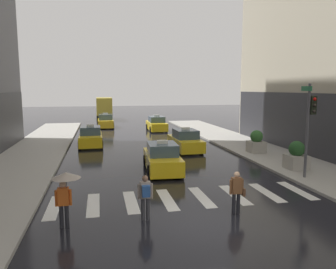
{
  "coord_description": "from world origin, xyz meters",
  "views": [
    {
      "loc": [
        -3.5,
        -10.2,
        4.7
      ],
      "look_at": [
        0.31,
        8.0,
        2.09
      ],
      "focal_mm": 35.02,
      "sensor_mm": 36.0,
      "label": 1
    }
  ],
  "objects_px": {
    "taxi_fifth": "(106,122)",
    "pedestrian_with_backpack": "(145,194)",
    "traffic_light_pole": "(310,117)",
    "taxi_fourth": "(157,124)",
    "box_truck": "(104,108)",
    "planter_mid_block": "(256,142)",
    "pedestrian_with_handbag": "(237,190)",
    "taxi_lead": "(162,159)",
    "pedestrian_with_umbrella": "(65,185)",
    "taxi_second": "(185,141)",
    "taxi_third": "(91,137)",
    "planter_near_corner": "(296,156)"
  },
  "relations": [
    {
      "from": "taxi_second",
      "to": "pedestrian_with_handbag",
      "type": "bearing_deg",
      "value": -96.22
    },
    {
      "from": "box_truck",
      "to": "pedestrian_with_handbag",
      "type": "distance_m",
      "value": 39.42
    },
    {
      "from": "taxi_fifth",
      "to": "pedestrian_with_handbag",
      "type": "distance_m",
      "value": 29.51
    },
    {
      "from": "taxi_third",
      "to": "box_truck",
      "type": "xyz_separation_m",
      "value": [
        1.47,
        22.72,
        1.13
      ]
    },
    {
      "from": "taxi_third",
      "to": "pedestrian_with_handbag",
      "type": "xyz_separation_m",
      "value": [
        5.72,
        -16.46,
        0.21
      ]
    },
    {
      "from": "taxi_second",
      "to": "pedestrian_with_backpack",
      "type": "xyz_separation_m",
      "value": [
        -4.82,
        -12.68,
        0.25
      ]
    },
    {
      "from": "taxi_lead",
      "to": "taxi_third",
      "type": "relative_size",
      "value": 1.01
    },
    {
      "from": "box_truck",
      "to": "pedestrian_with_handbag",
      "type": "xyz_separation_m",
      "value": [
        4.25,
        -39.18,
        -0.92
      ]
    },
    {
      "from": "taxi_lead",
      "to": "taxi_fifth",
      "type": "height_order",
      "value": "same"
    },
    {
      "from": "box_truck",
      "to": "pedestrian_with_handbag",
      "type": "bearing_deg",
      "value": -83.81
    },
    {
      "from": "taxi_fourth",
      "to": "taxi_fifth",
      "type": "bearing_deg",
      "value": 142.27
    },
    {
      "from": "planter_mid_block",
      "to": "pedestrian_with_backpack",
      "type": "bearing_deg",
      "value": -132.72
    },
    {
      "from": "traffic_light_pole",
      "to": "pedestrian_with_backpack",
      "type": "bearing_deg",
      "value": -158.43
    },
    {
      "from": "traffic_light_pole",
      "to": "planter_mid_block",
      "type": "xyz_separation_m",
      "value": [
        0.57,
        6.73,
        -2.38
      ]
    },
    {
      "from": "pedestrian_with_backpack",
      "to": "planter_mid_block",
      "type": "relative_size",
      "value": 1.03
    },
    {
      "from": "traffic_light_pole",
      "to": "planter_mid_block",
      "type": "distance_m",
      "value": 7.16
    },
    {
      "from": "box_truck",
      "to": "planter_near_corner",
      "type": "distance_m",
      "value": 35.32
    },
    {
      "from": "taxi_second",
      "to": "box_truck",
      "type": "bearing_deg",
      "value": 102.08
    },
    {
      "from": "taxi_second",
      "to": "taxi_fourth",
      "type": "relative_size",
      "value": 1.01
    },
    {
      "from": "taxi_second",
      "to": "taxi_fourth",
      "type": "xyz_separation_m",
      "value": [
        -0.12,
        12.11,
        0.0
      ]
    },
    {
      "from": "taxi_lead",
      "to": "box_truck",
      "type": "bearing_deg",
      "value": 94.89
    },
    {
      "from": "taxi_second",
      "to": "pedestrian_with_handbag",
      "type": "relative_size",
      "value": 2.77
    },
    {
      "from": "taxi_second",
      "to": "taxi_third",
      "type": "relative_size",
      "value": 1.0
    },
    {
      "from": "taxi_fifth",
      "to": "pedestrian_with_backpack",
      "type": "bearing_deg",
      "value": -88.35
    },
    {
      "from": "taxi_fifth",
      "to": "pedestrian_with_backpack",
      "type": "xyz_separation_m",
      "value": [
        0.84,
        -29.08,
        0.25
      ]
    },
    {
      "from": "traffic_light_pole",
      "to": "taxi_fourth",
      "type": "relative_size",
      "value": 1.06
    },
    {
      "from": "taxi_third",
      "to": "taxi_fourth",
      "type": "xyz_separation_m",
      "value": [
        7.0,
        8.46,
        0.0
      ]
    },
    {
      "from": "planter_near_corner",
      "to": "pedestrian_with_handbag",
      "type": "bearing_deg",
      "value": -138.03
    },
    {
      "from": "box_truck",
      "to": "pedestrian_with_umbrella",
      "type": "height_order",
      "value": "box_truck"
    },
    {
      "from": "taxi_second",
      "to": "taxi_third",
      "type": "distance_m",
      "value": 7.99
    },
    {
      "from": "pedestrian_with_backpack",
      "to": "box_truck",
      "type": "bearing_deg",
      "value": 91.21
    },
    {
      "from": "pedestrian_with_backpack",
      "to": "pedestrian_with_handbag",
      "type": "xyz_separation_m",
      "value": [
        3.42,
        -0.13,
        -0.04
      ]
    },
    {
      "from": "taxi_fourth",
      "to": "planter_mid_block",
      "type": "bearing_deg",
      "value": -71.88
    },
    {
      "from": "taxi_fifth",
      "to": "planter_near_corner",
      "type": "distance_m",
      "value": 25.93
    },
    {
      "from": "taxi_third",
      "to": "pedestrian_with_backpack",
      "type": "distance_m",
      "value": 16.49
    },
    {
      "from": "taxi_lead",
      "to": "pedestrian_with_backpack",
      "type": "distance_m",
      "value": 7.17
    },
    {
      "from": "traffic_light_pole",
      "to": "pedestrian_with_umbrella",
      "type": "distance_m",
      "value": 12.27
    },
    {
      "from": "box_truck",
      "to": "taxi_fourth",
      "type": "bearing_deg",
      "value": -68.81
    },
    {
      "from": "taxi_lead",
      "to": "pedestrian_with_umbrella",
      "type": "height_order",
      "value": "pedestrian_with_umbrella"
    },
    {
      "from": "pedestrian_with_handbag",
      "to": "box_truck",
      "type": "bearing_deg",
      "value": 96.19
    },
    {
      "from": "pedestrian_with_backpack",
      "to": "planter_mid_block",
      "type": "xyz_separation_m",
      "value": [
        9.46,
        10.25,
        -0.1
      ]
    },
    {
      "from": "taxi_second",
      "to": "taxi_third",
      "type": "bearing_deg",
      "value": 152.83
    },
    {
      "from": "taxi_fourth",
      "to": "taxi_second",
      "type": "bearing_deg",
      "value": -89.45
    },
    {
      "from": "taxi_third",
      "to": "pedestrian_with_handbag",
      "type": "height_order",
      "value": "taxi_third"
    },
    {
      "from": "taxi_lead",
      "to": "pedestrian_with_backpack",
      "type": "height_order",
      "value": "taxi_lead"
    },
    {
      "from": "taxi_lead",
      "to": "taxi_fifth",
      "type": "relative_size",
      "value": 1.02
    },
    {
      "from": "taxi_third",
      "to": "pedestrian_with_umbrella",
      "type": "relative_size",
      "value": 2.35
    },
    {
      "from": "taxi_lead",
      "to": "taxi_second",
      "type": "xyz_separation_m",
      "value": [
        2.89,
        5.78,
        0.0
      ]
    },
    {
      "from": "pedestrian_with_handbag",
      "to": "taxi_lead",
      "type": "bearing_deg",
      "value": 102.02
    },
    {
      "from": "taxi_fifth",
      "to": "pedestrian_with_backpack",
      "type": "relative_size",
      "value": 2.75
    }
  ]
}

